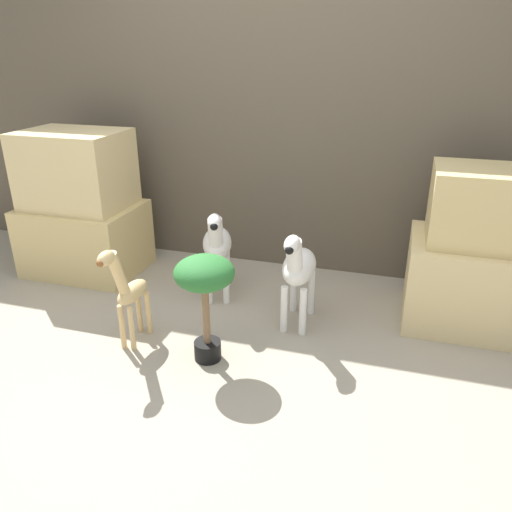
{
  "coord_description": "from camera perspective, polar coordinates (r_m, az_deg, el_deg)",
  "views": [
    {
      "loc": [
        0.85,
        -1.92,
        1.57
      ],
      "look_at": [
        0.03,
        0.79,
        0.36
      ],
      "focal_mm": 35.0,
      "sensor_mm": 36.0,
      "label": 1
    }
  ],
  "objects": [
    {
      "name": "zebra_right",
      "position": [
        2.88,
        4.85,
        -1.37
      ],
      "size": [
        0.19,
        0.49,
        0.64
      ],
      "color": "white",
      "rests_on": "ground_plane"
    },
    {
      "name": "rock_pillar_left",
      "position": [
        3.8,
        -19.34,
        5.14
      ],
      "size": [
        0.8,
        0.59,
        1.02
      ],
      "color": "#D1B775",
      "rests_on": "ground_plane"
    },
    {
      "name": "giraffe_figurine",
      "position": [
        2.78,
        -14.47,
        -3.81
      ],
      "size": [
        0.11,
        0.4,
        0.63
      ],
      "color": "tan",
      "rests_on": "ground_plane"
    },
    {
      "name": "zebra_left",
      "position": [
        3.22,
        -4.48,
        1.35
      ],
      "size": [
        0.29,
        0.5,
        0.64
      ],
      "color": "white",
      "rests_on": "ground_plane"
    },
    {
      "name": "wall_back",
      "position": [
        3.59,
        3.06,
        15.67
      ],
      "size": [
        6.4,
        0.08,
        2.2
      ],
      "color": "brown",
      "rests_on": "ground_plane"
    },
    {
      "name": "ground_plane",
      "position": [
        2.62,
        -5.83,
        -13.73
      ],
      "size": [
        14.0,
        14.0,
        0.0
      ],
      "primitive_type": "plane",
      "color": "#9E937F"
    },
    {
      "name": "rock_pillar_right",
      "position": [
        3.16,
        24.4,
        -0.17
      ],
      "size": [
        0.8,
        0.59,
        0.94
      ],
      "color": "#DBC184",
      "rests_on": "ground_plane"
    },
    {
      "name": "potted_palm_front",
      "position": [
        2.53,
        -5.88,
        -3.11
      ],
      "size": [
        0.31,
        0.31,
        0.59
      ],
      "color": "black",
      "rests_on": "ground_plane"
    }
  ]
}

